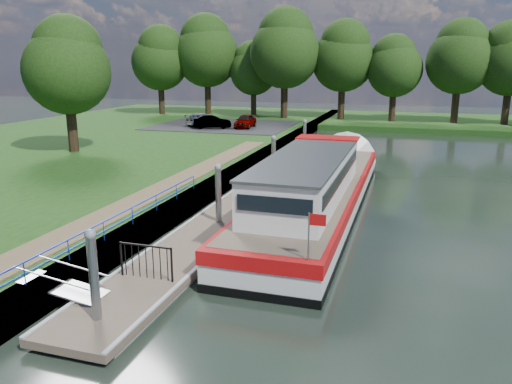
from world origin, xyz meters
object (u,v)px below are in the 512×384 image
(car_a, at_px, (245,121))
(car_c, at_px, (202,119))
(pontoon, at_px, (250,200))
(barge, at_px, (319,188))
(car_b, at_px, (212,122))

(car_a, relative_size, car_c, 0.90)
(car_a, bearing_deg, pontoon, -73.47)
(barge, bearing_deg, car_b, 123.48)
(pontoon, bearing_deg, barge, -1.55)
(pontoon, distance_m, barge, 3.71)
(pontoon, xyz_separation_m, car_a, (-8.18, 23.64, 1.31))
(barge, height_order, car_c, barge)
(pontoon, relative_size, barge, 1.42)
(barge, xyz_separation_m, car_a, (-11.78, 23.74, 0.40))
(car_a, xyz_separation_m, car_c, (-4.95, 0.51, -0.04))
(car_a, xyz_separation_m, car_b, (-2.94, -1.48, -0.04))
(car_a, distance_m, car_c, 4.98)
(car_b, bearing_deg, barge, -168.42)
(car_b, distance_m, car_c, 2.83)
(pontoon, xyz_separation_m, car_c, (-13.14, 24.15, 1.27))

